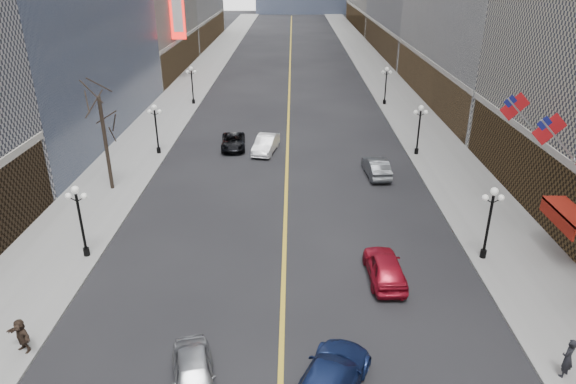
{
  "coord_description": "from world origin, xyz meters",
  "views": [
    {
      "loc": [
        0.47,
        3.7,
        16.18
      ],
      "look_at": [
        0.28,
        23.65,
        7.21
      ],
      "focal_mm": 32.0,
      "sensor_mm": 36.0,
      "label": 1
    }
  ],
  "objects_px": {
    "car_nb_far": "(233,142)",
    "ped_ne_corner": "(568,358)",
    "streetlamp_west_3": "(192,81)",
    "car_sb_far": "(376,167)",
    "car_nb_near": "(194,375)",
    "streetlamp_west_2": "(156,124)",
    "streetlamp_east_2": "(419,125)",
    "streetlamp_east_1": "(490,216)",
    "car_sb_mid": "(385,267)",
    "streetlamp_west_1": "(80,214)",
    "car_nb_mid": "(266,144)",
    "car_sb_near": "(330,381)",
    "streetlamp_east_3": "(386,82)"
  },
  "relations": [
    {
      "from": "streetlamp_east_2",
      "to": "streetlamp_west_3",
      "type": "bearing_deg",
      "value": 142.67
    },
    {
      "from": "car_nb_far",
      "to": "ped_ne_corner",
      "type": "bearing_deg",
      "value": -64.51
    },
    {
      "from": "streetlamp_east_2",
      "to": "streetlamp_west_1",
      "type": "bearing_deg",
      "value": -142.67
    },
    {
      "from": "streetlamp_west_2",
      "to": "car_nb_far",
      "type": "relative_size",
      "value": 0.95
    },
    {
      "from": "streetlamp_east_3",
      "to": "streetlamp_east_1",
      "type": "bearing_deg",
      "value": -90.0
    },
    {
      "from": "streetlamp_east_2",
      "to": "streetlamp_west_2",
      "type": "relative_size",
      "value": 1.0
    },
    {
      "from": "car_nb_near",
      "to": "car_sb_near",
      "type": "xyz_separation_m",
      "value": [
        5.55,
        -0.35,
        0.08
      ]
    },
    {
      "from": "car_nb_near",
      "to": "car_nb_far",
      "type": "relative_size",
      "value": 0.91
    },
    {
      "from": "streetlamp_west_3",
      "to": "car_sb_far",
      "type": "distance_m",
      "value": 29.98
    },
    {
      "from": "streetlamp_east_3",
      "to": "car_nb_far",
      "type": "bearing_deg",
      "value": -136.2
    },
    {
      "from": "car_nb_near",
      "to": "car_sb_mid",
      "type": "bearing_deg",
      "value": 27.31
    },
    {
      "from": "streetlamp_east_2",
      "to": "ped_ne_corner",
      "type": "distance_m",
      "value": 27.59
    },
    {
      "from": "streetlamp_east_3",
      "to": "streetlamp_west_2",
      "type": "distance_m",
      "value": 29.68
    },
    {
      "from": "ped_ne_corner",
      "to": "car_nb_near",
      "type": "bearing_deg",
      "value": -34.38
    },
    {
      "from": "car_nb_mid",
      "to": "car_sb_far",
      "type": "distance_m",
      "value": 10.98
    },
    {
      "from": "streetlamp_west_1",
      "to": "car_nb_near",
      "type": "xyz_separation_m",
      "value": [
        8.25,
        -10.26,
        -2.17
      ]
    },
    {
      "from": "streetlamp_east_2",
      "to": "streetlamp_west_2",
      "type": "bearing_deg",
      "value": 180.0
    },
    {
      "from": "car_nb_far",
      "to": "streetlamp_east_1",
      "type": "bearing_deg",
      "value": -54.24
    },
    {
      "from": "streetlamp_east_2",
      "to": "car_nb_far",
      "type": "distance_m",
      "value": 17.17
    },
    {
      "from": "ped_ne_corner",
      "to": "streetlamp_east_1",
      "type": "bearing_deg",
      "value": -125.84
    },
    {
      "from": "car_nb_mid",
      "to": "car_nb_far",
      "type": "bearing_deg",
      "value": 172.92
    },
    {
      "from": "streetlamp_east_2",
      "to": "streetlamp_east_3",
      "type": "relative_size",
      "value": 1.0
    },
    {
      "from": "streetlamp_east_2",
      "to": "streetlamp_east_1",
      "type": "bearing_deg",
      "value": -90.0
    },
    {
      "from": "streetlamp_east_1",
      "to": "streetlamp_west_1",
      "type": "bearing_deg",
      "value": 180.0
    },
    {
      "from": "streetlamp_west_1",
      "to": "car_nb_mid",
      "type": "height_order",
      "value": "streetlamp_west_1"
    },
    {
      "from": "car_nb_near",
      "to": "car_sb_near",
      "type": "distance_m",
      "value": 5.56
    },
    {
      "from": "streetlamp_east_1",
      "to": "car_nb_mid",
      "type": "bearing_deg",
      "value": 126.34
    },
    {
      "from": "streetlamp_east_1",
      "to": "streetlamp_east_2",
      "type": "xyz_separation_m",
      "value": [
        0.0,
        18.0,
        0.0
      ]
    },
    {
      "from": "streetlamp_west_3",
      "to": "streetlamp_west_2",
      "type": "bearing_deg",
      "value": -90.0
    },
    {
      "from": "streetlamp_east_1",
      "to": "car_sb_mid",
      "type": "height_order",
      "value": "streetlamp_east_1"
    },
    {
      "from": "streetlamp_west_1",
      "to": "car_sb_mid",
      "type": "height_order",
      "value": "streetlamp_west_1"
    },
    {
      "from": "streetlamp_west_2",
      "to": "car_sb_mid",
      "type": "distance_m",
      "value": 26.71
    },
    {
      "from": "streetlamp_west_2",
      "to": "ped_ne_corner",
      "type": "relative_size",
      "value": 2.41
    },
    {
      "from": "streetlamp_east_1",
      "to": "car_sb_far",
      "type": "bearing_deg",
      "value": 108.66
    },
    {
      "from": "car_nb_far",
      "to": "car_sb_mid",
      "type": "height_order",
      "value": "car_sb_mid"
    },
    {
      "from": "car_nb_near",
      "to": "car_nb_far",
      "type": "height_order",
      "value": "car_nb_near"
    },
    {
      "from": "streetlamp_west_2",
      "to": "car_nb_mid",
      "type": "distance_m",
      "value": 10.05
    },
    {
      "from": "streetlamp_east_3",
      "to": "streetlamp_west_1",
      "type": "relative_size",
      "value": 1.0
    },
    {
      "from": "streetlamp_east_3",
      "to": "streetlamp_west_3",
      "type": "relative_size",
      "value": 1.0
    },
    {
      "from": "car_nb_near",
      "to": "ped_ne_corner",
      "type": "xyz_separation_m",
      "value": [
        15.55,
        0.73,
        0.35
      ]
    },
    {
      "from": "streetlamp_east_2",
      "to": "car_nb_near",
      "type": "relative_size",
      "value": 1.05
    },
    {
      "from": "streetlamp_east_1",
      "to": "streetlamp_west_2",
      "type": "distance_m",
      "value": 29.68
    },
    {
      "from": "streetlamp_west_3",
      "to": "car_sb_mid",
      "type": "distance_m",
      "value": 41.99
    },
    {
      "from": "streetlamp_west_1",
      "to": "car_nb_near",
      "type": "relative_size",
      "value": 1.05
    },
    {
      "from": "streetlamp_west_2",
      "to": "car_sb_mid",
      "type": "height_order",
      "value": "streetlamp_west_2"
    },
    {
      "from": "car_nb_near",
      "to": "car_sb_near",
      "type": "height_order",
      "value": "car_sb_near"
    },
    {
      "from": "streetlamp_east_2",
      "to": "car_nb_near",
      "type": "height_order",
      "value": "streetlamp_east_2"
    },
    {
      "from": "streetlamp_east_2",
      "to": "ped_ne_corner",
      "type": "bearing_deg",
      "value": -89.58
    },
    {
      "from": "streetlamp_west_1",
      "to": "car_sb_far",
      "type": "xyz_separation_m",
      "value": [
        19.19,
        13.07,
        -2.15
      ]
    },
    {
      "from": "car_sb_near",
      "to": "car_sb_far",
      "type": "distance_m",
      "value": 24.28
    }
  ]
}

